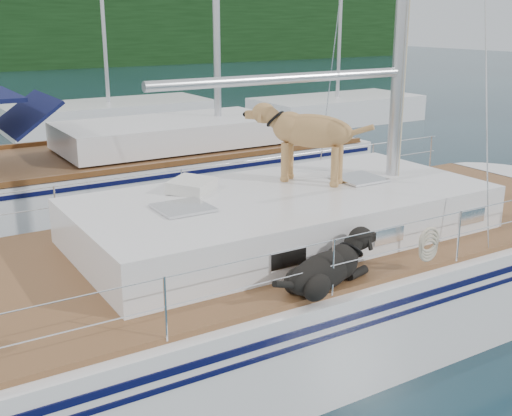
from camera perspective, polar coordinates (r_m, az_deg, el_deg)
ground at (r=8.30m, az=-2.27°, el=-11.52°), size 120.00×120.00×0.00m
main_sailboat at (r=8.04m, az=-1.67°, el=-7.06°), size 12.00×3.89×14.01m
neighbor_sailboat at (r=14.11m, az=-11.55°, el=2.88°), size 11.00×3.50×13.30m
bg_boat_center at (r=23.88m, az=-12.90°, el=7.96°), size 7.20×3.00×11.65m
bg_boat_east at (r=25.09m, az=7.20°, el=8.67°), size 6.40×3.00×11.65m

